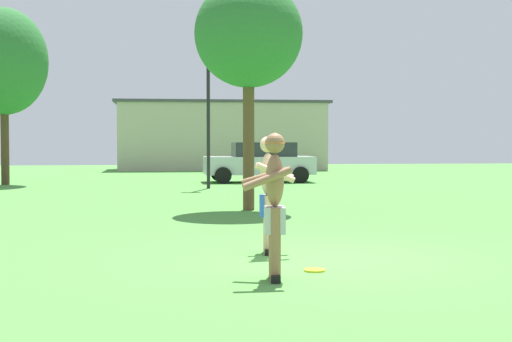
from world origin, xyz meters
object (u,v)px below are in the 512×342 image
(player_with_cap, at_px, (274,198))
(car_silver_near_post, at_px, (260,161))
(lamp_post, at_px, (208,93))
(tree_left_field, at_px, (4,62))
(player_in_blue, at_px, (268,192))
(frisbee, at_px, (315,270))
(tree_right_field, at_px, (249,35))

(player_with_cap, xyz_separation_m, car_silver_near_post, (2.53, 20.19, -0.14))
(lamp_post, xyz_separation_m, tree_left_field, (-7.39, 3.03, 1.29))
(player_in_blue, bearing_deg, frisbee, -76.64)
(player_in_blue, xyz_separation_m, tree_right_field, (0.50, 6.69, 3.24))
(car_silver_near_post, distance_m, tree_right_field, 12.10)
(tree_right_field, bearing_deg, car_silver_near_post, 81.05)
(car_silver_near_post, xyz_separation_m, tree_left_field, (-9.65, -0.51, 3.74))
(car_silver_near_post, bearing_deg, tree_right_field, -98.95)
(frisbee, bearing_deg, player_with_cap, -141.62)
(tree_right_field, bearing_deg, lamp_post, 93.28)
(player_with_cap, height_order, tree_right_field, tree_right_field)
(player_in_blue, bearing_deg, lamp_post, 89.85)
(player_in_blue, relative_size, tree_right_field, 0.31)
(player_with_cap, relative_size, player_in_blue, 1.02)
(player_in_blue, bearing_deg, tree_left_field, 112.57)
(player_with_cap, distance_m, frisbee, 1.22)
(tree_left_field, bearing_deg, tree_right_field, -54.48)
(player_in_blue, distance_m, tree_left_field, 19.49)
(player_with_cap, xyz_separation_m, lamp_post, (0.26, 16.65, 2.30))
(car_silver_near_post, distance_m, tree_left_field, 10.36)
(player_with_cap, xyz_separation_m, tree_right_field, (0.72, 8.70, 3.17))
(car_silver_near_post, xyz_separation_m, tree_right_field, (-1.81, -11.50, 3.31))
(car_silver_near_post, height_order, tree_left_field, tree_left_field)
(player_with_cap, bearing_deg, frisbee, 38.38)
(player_in_blue, xyz_separation_m, tree_left_field, (-7.35, 17.67, 3.67))
(frisbee, xyz_separation_m, tree_right_field, (0.13, 8.23, 4.12))
(player_with_cap, xyz_separation_m, player_in_blue, (0.22, 2.01, -0.07))
(player_in_blue, height_order, car_silver_near_post, player_in_blue)
(tree_left_field, distance_m, tree_right_field, 13.50)
(tree_left_field, xyz_separation_m, tree_right_field, (7.84, -10.99, -0.43))
(lamp_post, bearing_deg, player_with_cap, -90.90)
(player_with_cap, bearing_deg, car_silver_near_post, 82.86)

